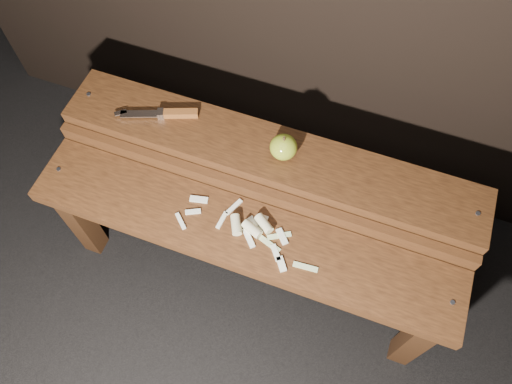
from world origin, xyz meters
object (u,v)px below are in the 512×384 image
(bench_front_tier, at_px, (241,245))
(bench_rear_tier, at_px, (269,168))
(apple, at_px, (284,147))
(knife, at_px, (170,114))

(bench_front_tier, relative_size, bench_rear_tier, 1.00)
(apple, bearing_deg, knife, 177.85)
(bench_rear_tier, bearing_deg, knife, 176.78)
(apple, distance_m, knife, 0.34)
(bench_front_tier, height_order, apple, apple)
(bench_rear_tier, bearing_deg, apple, 6.59)
(knife, bearing_deg, bench_rear_tier, -3.22)
(bench_rear_tier, xyz_separation_m, apple, (0.04, 0.00, 0.12))
(bench_front_tier, distance_m, bench_rear_tier, 0.23)
(knife, bearing_deg, bench_front_tier, -38.78)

